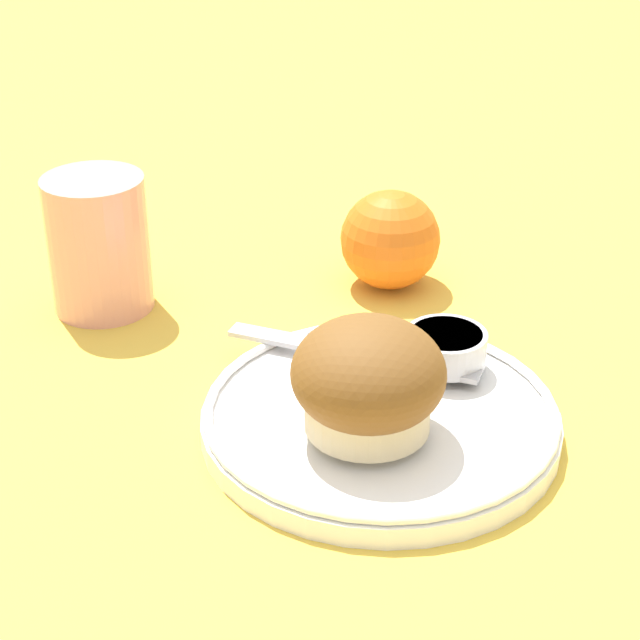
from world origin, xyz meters
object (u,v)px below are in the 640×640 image
butter_knife (351,352)px  juice_glass (99,244)px  orange_fruit (390,240)px  muffin (368,381)px

butter_knife → juice_glass: (-0.16, 0.14, 0.03)m
orange_fruit → juice_glass: 0.22m
butter_knife → juice_glass: 0.21m
muffin → butter_knife: (0.01, 0.08, -0.03)m
muffin → butter_knife: bearing=84.9°
muffin → butter_knife: 0.09m
butter_knife → juice_glass: bearing=170.9°
muffin → juice_glass: bearing=125.0°
butter_knife → orange_fruit: orange_fruit is taller
orange_fruit → butter_knife: bearing=-113.3°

